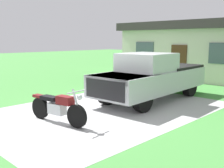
# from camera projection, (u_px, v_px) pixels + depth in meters

# --- Properties ---
(ground_plane) EXTENTS (80.00, 80.00, 0.00)m
(ground_plane) POSITION_uv_depth(u_px,v_px,m) (106.00, 110.00, 9.52)
(ground_plane) COLOR #44893D
(driveway_pad) EXTENTS (5.69, 8.42, 0.01)m
(driveway_pad) POSITION_uv_depth(u_px,v_px,m) (106.00, 110.00, 9.52)
(driveway_pad) COLOR #A4A4A4
(driveway_pad) RESTS_ON ground
(motorcycle) EXTENTS (2.20, 0.71, 1.09)m
(motorcycle) POSITION_uv_depth(u_px,v_px,m) (58.00, 107.00, 7.96)
(motorcycle) COLOR black
(motorcycle) RESTS_ON ground
(pickup_truck) EXTENTS (2.30, 5.72, 1.90)m
(pickup_truck) POSITION_uv_depth(u_px,v_px,m) (153.00, 76.00, 11.00)
(pickup_truck) COLOR black
(pickup_truck) RESTS_ON ground
(neighbor_house) EXTENTS (9.60, 5.60, 3.50)m
(neighbor_house) POSITION_uv_depth(u_px,v_px,m) (200.00, 49.00, 17.60)
(neighbor_house) COLOR beige
(neighbor_house) RESTS_ON ground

